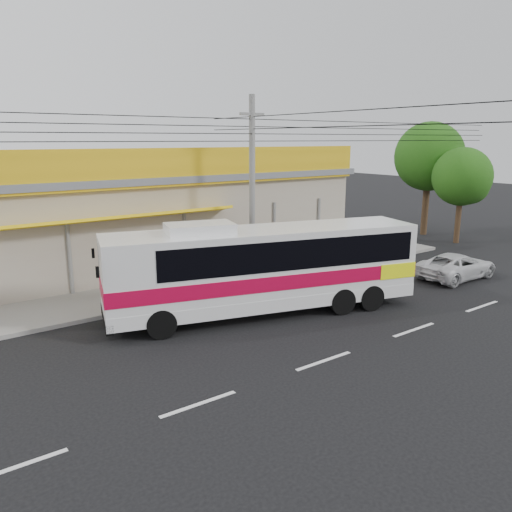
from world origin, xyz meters
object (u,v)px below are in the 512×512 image
(white_car, at_px, (457,266))
(tree_near, at_px, (464,179))
(utility_pole, at_px, (252,129))
(tree_far, at_px, (431,159))
(coach_bus, at_px, (269,264))

(white_car, bearing_deg, tree_near, -57.21)
(white_car, bearing_deg, utility_pole, 56.69)
(white_car, distance_m, tree_far, 11.58)
(tree_near, xyz_separation_m, tree_far, (0.74, 2.82, 1.03))
(white_car, height_order, tree_near, tree_near)
(utility_pole, relative_size, tree_far, 4.76)
(utility_pole, height_order, tree_near, utility_pole)
(utility_pole, distance_m, tree_near, 14.95)
(white_car, xyz_separation_m, tree_far, (7.89, 7.32, 4.27))
(utility_pole, height_order, tree_far, utility_pole)
(white_car, bearing_deg, coach_bus, 83.09)
(coach_bus, distance_m, tree_far, 18.68)
(coach_bus, distance_m, utility_pole, 6.33)
(utility_pole, xyz_separation_m, tree_near, (14.70, -0.57, -2.66))
(coach_bus, xyz_separation_m, white_car, (9.52, -1.26, -1.25))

